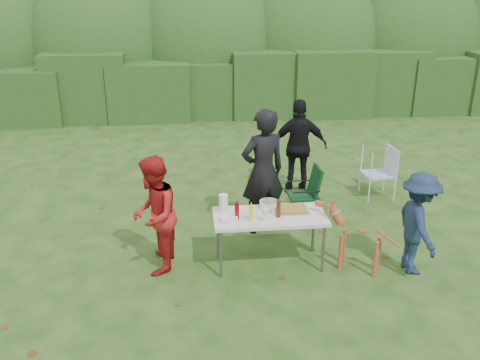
{
  "coord_description": "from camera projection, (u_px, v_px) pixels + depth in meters",
  "views": [
    {
      "loc": [
        -0.65,
        -6.25,
        3.65
      ],
      "look_at": [
        0.04,
        0.43,
        1.0
      ],
      "focal_mm": 38.0,
      "sensor_mm": 36.0,
      "label": 1
    }
  ],
  "objects": [
    {
      "name": "plate_stack",
      "position": [
        229.0,
        219.0,
        6.58
      ],
      "size": [
        0.24,
        0.24,
        0.05
      ],
      "primitive_type": "cylinder",
      "color": "white",
      "rests_on": "folding_table"
    },
    {
      "name": "ground",
      "position": [
        241.0,
        257.0,
        7.19
      ],
      "size": [
        80.0,
        80.0,
        0.0
      ],
      "primitive_type": "plane",
      "color": "#1E4211"
    },
    {
      "name": "folding_table",
      "position": [
        270.0,
        219.0,
        6.77
      ],
      "size": [
        1.5,
        0.7,
        0.74
      ],
      "color": "silver",
      "rests_on": "ground"
    },
    {
      "name": "person_red_jacket",
      "position": [
        154.0,
        215.0,
        6.61
      ],
      "size": [
        0.67,
        0.83,
        1.59
      ],
      "primitive_type": "imported",
      "rotation": [
        0.0,
        0.0,
        -1.66
      ],
      "color": "#AB1A1B",
      "rests_on": "ground"
    },
    {
      "name": "hedge_row",
      "position": [
        211.0,
        87.0,
        14.28
      ],
      "size": [
        22.0,
        1.4,
        1.7
      ],
      "primitive_type": "cube",
      "color": "#23471C",
      "rests_on": "ground"
    },
    {
      "name": "beer_bottle",
      "position": [
        278.0,
        209.0,
        6.65
      ],
      "size": [
        0.06,
        0.06,
        0.24
      ],
      "primitive_type": "cylinder",
      "color": "#47230F",
      "rests_on": "folding_table"
    },
    {
      "name": "person_black_puffy",
      "position": [
        299.0,
        147.0,
        9.13
      ],
      "size": [
        1.04,
        0.5,
        1.72
      ],
      "primitive_type": "imported",
      "rotation": [
        0.0,
        0.0,
        3.06
      ],
      "color": "black",
      "rests_on": "ground"
    },
    {
      "name": "mustard_bottle",
      "position": [
        251.0,
        213.0,
        6.56
      ],
      "size": [
        0.06,
        0.06,
        0.2
      ],
      "primitive_type": "cylinder",
      "color": "yellow",
      "rests_on": "folding_table"
    },
    {
      "name": "pasta_bowl",
      "position": [
        269.0,
        205.0,
        6.94
      ],
      "size": [
        0.26,
        0.26,
        0.1
      ],
      "primitive_type": "cylinder",
      "color": "silver",
      "rests_on": "folding_table"
    },
    {
      "name": "child",
      "position": [
        418.0,
        223.0,
        6.61
      ],
      "size": [
        0.53,
        0.91,
        1.4
      ],
      "primitive_type": "imported",
      "rotation": [
        0.0,
        0.0,
        1.56
      ],
      "color": "#182A46",
      "rests_on": "ground"
    },
    {
      "name": "dog",
      "position": [
        360.0,
        241.0,
        6.71
      ],
      "size": [
        0.99,
        0.8,
        0.88
      ],
      "primitive_type": null,
      "rotation": [
        0.0,
        0.0,
        2.59
      ],
      "color": "#A34F28",
      "rests_on": "ground"
    },
    {
      "name": "lawn_chair",
      "position": [
        378.0,
        172.0,
        9.04
      ],
      "size": [
        0.59,
        0.59,
        0.92
      ],
      "primitive_type": null,
      "rotation": [
        0.0,
        0.0,
        3.22
      ],
      "color": "#4A6BAE",
      "rests_on": "ground"
    },
    {
      "name": "shrub_backdrop",
      "position": [
        208.0,
        52.0,
        15.48
      ],
      "size": [
        20.0,
        2.6,
        3.2
      ],
      "primitive_type": "ellipsoid",
      "color": "#3D6628",
      "rests_on": "ground"
    },
    {
      "name": "person_cook",
      "position": [
        263.0,
        172.0,
        7.61
      ],
      "size": [
        0.82,
        0.67,
        1.94
      ],
      "primitive_type": "imported",
      "rotation": [
        0.0,
        0.0,
        3.46
      ],
      "color": "black",
      "rests_on": "ground"
    },
    {
      "name": "food_tray",
      "position": [
        291.0,
        211.0,
        6.85
      ],
      "size": [
        0.45,
        0.3,
        0.02
      ],
      "primitive_type": "cube",
      "color": "#B7B7BA",
      "rests_on": "folding_table"
    },
    {
      "name": "camping_chair",
      "position": [
        303.0,
        192.0,
        8.26
      ],
      "size": [
        0.56,
        0.56,
        0.87
      ],
      "primitive_type": null,
      "rotation": [
        0.0,
        0.0,
        3.18
      ],
      "color": "#0F361A",
      "rests_on": "ground"
    },
    {
      "name": "focaccia_bread",
      "position": [
        291.0,
        209.0,
        6.84
      ],
      "size": [
        0.4,
        0.26,
        0.04
      ],
      "primitive_type": "cube",
      "color": "olive",
      "rests_on": "food_tray"
    },
    {
      "name": "ketchup_bottle",
      "position": [
        237.0,
        211.0,
        6.6
      ],
      "size": [
        0.06,
        0.06,
        0.22
      ],
      "primitive_type": "cylinder",
      "color": "#8E000E",
      "rests_on": "folding_table"
    },
    {
      "name": "cup_stack",
      "position": [
        265.0,
        215.0,
        6.54
      ],
      "size": [
        0.08,
        0.08,
        0.18
      ],
      "primitive_type": "cylinder",
      "color": "white",
      "rests_on": "folding_table"
    },
    {
      "name": "paper_towel_roll",
      "position": [
        223.0,
        204.0,
        6.77
      ],
      "size": [
        0.12,
        0.12,
        0.26
      ],
      "primitive_type": "cylinder",
      "color": "white",
      "rests_on": "folding_table"
    }
  ]
}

